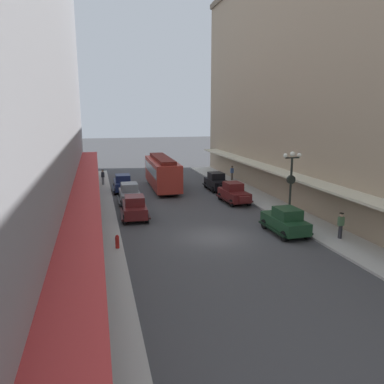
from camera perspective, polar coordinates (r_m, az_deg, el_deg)
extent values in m
plane|color=#424244|center=(24.55, 3.54, -6.98)|extent=(200.00, 200.00, 0.00)
cube|color=#B7B5AD|center=(23.43, -14.36, -8.12)|extent=(3.00, 60.00, 0.15)
cube|color=#B7B5AD|center=(27.70, 18.53, -5.21)|extent=(3.00, 60.00, 0.15)
cube|color=#939399|center=(22.75, -23.78, 23.46)|extent=(2.50, 60.00, 25.74)
cube|color=#BF3333|center=(22.62, -16.27, -1.22)|extent=(1.80, 54.00, 0.16)
cube|color=gray|center=(28.34, 25.05, 17.72)|extent=(2.50, 60.00, 22.64)
cube|color=beige|center=(27.33, 20.00, 0.79)|extent=(1.80, 54.00, 0.16)
cube|color=slate|center=(33.56, -9.57, -0.57)|extent=(1.70, 3.90, 0.80)
cube|color=slate|center=(33.65, -9.65, 0.76)|extent=(1.44, 1.70, 0.70)
cube|color=#8C9EA8|center=(33.65, -9.65, 0.76)|extent=(1.37, 1.67, 0.42)
cube|color=slate|center=(31.48, -9.22, -1.31)|extent=(0.94, 0.36, 0.52)
cube|color=#393A3D|center=(33.72, -7.94, -1.02)|extent=(0.24, 3.51, 0.12)
cube|color=#393A3D|center=(33.57, -11.16, -1.19)|extent=(0.24, 3.51, 0.12)
cylinder|color=black|center=(32.40, -7.90, -1.70)|extent=(0.22, 0.68, 0.68)
cylinder|color=black|center=(32.27, -10.75, -1.86)|extent=(0.22, 0.68, 0.68)
cylinder|color=black|center=(35.05, -8.43, -0.66)|extent=(0.22, 0.68, 0.68)
cylinder|color=black|center=(34.92, -11.06, -0.80)|extent=(0.22, 0.68, 0.68)
cube|color=#19234C|center=(38.76, -10.62, 1.10)|extent=(1.74, 3.92, 0.80)
cube|color=#19234C|center=(38.38, -10.64, 2.13)|extent=(1.46, 1.71, 0.70)
cube|color=#8C9EA8|center=(38.38, -10.64, 2.13)|extent=(1.38, 1.68, 0.42)
cube|color=#19234C|center=(40.84, -10.82, 1.72)|extent=(0.94, 0.37, 0.52)
cube|color=black|center=(38.78, -12.01, 0.56)|extent=(0.27, 3.51, 0.12)
cube|color=black|center=(38.88, -9.21, 0.71)|extent=(0.27, 3.51, 0.12)
cylinder|color=black|center=(40.14, -11.88, 0.84)|extent=(0.23, 0.68, 0.68)
cylinder|color=black|center=(40.22, -9.58, 0.96)|extent=(0.23, 0.68, 0.68)
cylinder|color=black|center=(37.46, -11.70, 0.05)|extent=(0.23, 0.68, 0.68)
cylinder|color=black|center=(37.56, -9.24, 0.17)|extent=(0.23, 0.68, 0.68)
cube|color=black|center=(39.06, 3.84, 1.37)|extent=(1.71, 3.90, 0.80)
cube|color=black|center=(39.16, 3.74, 2.51)|extent=(1.44, 1.70, 0.70)
cube|color=#8C9EA8|center=(39.16, 3.74, 2.51)|extent=(1.37, 1.67, 0.42)
cube|color=black|center=(37.07, 4.88, 0.84)|extent=(0.94, 0.36, 0.52)
cube|color=black|center=(39.43, 5.14, 0.97)|extent=(0.25, 3.51, 0.12)
cube|color=black|center=(38.83, 2.50, 0.84)|extent=(0.25, 3.51, 0.12)
cylinder|color=black|center=(38.14, 5.63, 0.46)|extent=(0.22, 0.68, 0.68)
cylinder|color=black|center=(37.62, 3.32, 0.33)|extent=(0.22, 0.68, 0.68)
cylinder|color=black|center=(40.66, 4.30, 1.22)|extent=(0.22, 0.68, 0.68)
cylinder|color=black|center=(40.17, 2.12, 1.11)|extent=(0.22, 0.68, 0.68)
cube|color=#591919|center=(28.86, -8.85, -2.64)|extent=(1.86, 3.97, 0.80)
cube|color=#591919|center=(28.43, -8.87, -1.31)|extent=(1.51, 1.76, 0.70)
cube|color=#8C9EA8|center=(28.43, -8.87, -1.31)|extent=(1.44, 1.72, 0.42)
cube|color=#591919|center=(30.91, -9.09, -1.56)|extent=(0.95, 0.40, 0.52)
cube|color=black|center=(28.91, -10.71, -3.34)|extent=(0.39, 3.52, 0.12)
cube|color=black|center=(29.00, -6.95, -3.16)|extent=(0.39, 3.52, 0.12)
cylinder|color=black|center=(30.25, -10.51, -2.80)|extent=(0.25, 0.69, 0.68)
cylinder|color=black|center=(30.33, -7.46, -2.65)|extent=(0.25, 0.69, 0.68)
cylinder|color=black|center=(27.62, -10.32, -4.23)|extent=(0.25, 0.69, 0.68)
cylinder|color=black|center=(27.70, -6.98, -4.07)|extent=(0.25, 0.69, 0.68)
cube|color=#193D23|center=(25.77, 14.13, -4.68)|extent=(1.79, 3.94, 0.80)
cube|color=#193D23|center=(25.36, 14.49, -3.21)|extent=(1.48, 1.73, 0.70)
cube|color=#8C9EA8|center=(25.36, 14.49, -3.21)|extent=(1.41, 1.70, 0.42)
cube|color=#193D23|center=(27.55, 11.93, -3.37)|extent=(0.94, 0.38, 0.52)
cube|color=black|center=(25.42, 12.22, -5.58)|extent=(0.32, 3.51, 0.12)
cube|color=black|center=(26.34, 15.89, -5.14)|extent=(0.32, 3.51, 0.12)
cylinder|color=black|center=(26.66, 11.11, -4.87)|extent=(0.24, 0.69, 0.68)
cylinder|color=black|center=(27.41, 14.13, -4.54)|extent=(0.24, 0.69, 0.68)
cylinder|color=black|center=(24.38, 14.02, -6.63)|extent=(0.24, 0.69, 0.68)
cylinder|color=black|center=(25.20, 17.23, -6.20)|extent=(0.24, 0.69, 0.68)
cube|color=#591919|center=(33.69, 6.50, -0.43)|extent=(1.89, 3.98, 0.80)
cube|color=#591919|center=(33.76, 6.36, 0.90)|extent=(1.52, 1.77, 0.70)
cube|color=#8C9EA8|center=(33.76, 6.36, 0.90)|extent=(1.45, 1.73, 0.42)
cube|color=#591919|center=(31.79, 8.05, -1.14)|extent=(0.95, 0.40, 0.52)
cube|color=black|center=(34.14, 7.95, -0.85)|extent=(0.41, 3.52, 0.12)
cube|color=black|center=(33.39, 5.00, -1.07)|extent=(0.41, 3.52, 0.12)
cylinder|color=black|center=(32.91, 8.73, -1.51)|extent=(0.25, 0.69, 0.68)
cylinder|color=black|center=(32.24, 6.15, -1.73)|extent=(0.25, 0.69, 0.68)
cylinder|color=black|center=(35.31, 6.80, -0.52)|extent=(0.25, 0.69, 0.68)
cylinder|color=black|center=(34.69, 4.36, -0.69)|extent=(0.25, 0.69, 0.68)
cube|color=#A52D23|center=(39.51, -4.61, 2.97)|extent=(2.66, 9.64, 2.70)
cube|color=#5B1913|center=(39.29, -4.65, 5.17)|extent=(1.64, 8.66, 0.36)
cube|color=#8C9EA8|center=(39.43, -4.62, 3.64)|extent=(2.67, 8.87, 0.95)
cube|color=black|center=(37.00, -3.87, -0.10)|extent=(2.02, 1.23, 0.40)
cube|color=black|center=(42.58, -5.19, 1.51)|extent=(2.02, 1.23, 0.40)
cube|color=black|center=(28.56, 14.71, -3.77)|extent=(0.44, 0.44, 0.50)
cylinder|color=black|center=(28.02, 14.97, 0.86)|extent=(0.16, 0.16, 4.20)
cube|color=black|center=(27.70, 15.21, 5.12)|extent=(1.10, 0.10, 0.10)
sphere|color=white|center=(27.41, 14.22, 5.48)|extent=(0.32, 0.32, 0.32)
sphere|color=white|center=(27.96, 16.21, 5.50)|extent=(0.32, 0.32, 0.32)
sphere|color=white|center=(27.67, 15.24, 5.70)|extent=(0.36, 0.36, 0.36)
cylinder|color=black|center=(27.93, 15.03, 1.86)|extent=(0.64, 0.18, 0.64)
cylinder|color=silver|center=(28.02, 14.93, 1.90)|extent=(0.56, 0.02, 0.56)
cylinder|color=#B21E19|center=(22.56, -11.46, -7.63)|extent=(0.24, 0.24, 0.70)
sphere|color=#B21E19|center=(22.44, -11.50, -6.74)|extent=(0.20, 0.20, 0.20)
cylinder|color=#4C4238|center=(23.57, -15.05, -6.75)|extent=(0.24, 0.24, 0.85)
cube|color=#4C724C|center=(23.36, -15.15, -5.11)|extent=(0.36, 0.22, 0.56)
sphere|color=#9E7051|center=(23.24, -15.20, -4.17)|extent=(0.22, 0.22, 0.22)
cylinder|color=black|center=(23.21, -15.22, -3.88)|extent=(0.28, 0.28, 0.04)
cylinder|color=#4C4238|center=(44.36, 6.18, 2.41)|extent=(0.24, 0.24, 0.85)
cube|color=#3F598C|center=(44.25, 6.20, 3.31)|extent=(0.36, 0.22, 0.56)
sphere|color=brown|center=(44.19, 6.21, 3.82)|extent=(0.22, 0.22, 0.22)
cylinder|color=black|center=(44.17, 6.22, 3.98)|extent=(0.28, 0.28, 0.04)
cylinder|color=#2D2D33|center=(25.58, 21.88, -5.72)|extent=(0.24, 0.24, 0.85)
cube|color=#4C724C|center=(25.38, 22.01, -4.21)|extent=(0.36, 0.22, 0.56)
sphere|color=beige|center=(25.28, 22.08, -3.33)|extent=(0.22, 0.22, 0.22)
cylinder|color=black|center=(25.25, 22.10, -3.07)|extent=(0.28, 0.28, 0.04)
cylinder|color=slate|center=(42.35, -13.56, 1.67)|extent=(0.24, 0.24, 0.85)
cube|color=#26262D|center=(42.24, -13.60, 2.61)|extent=(0.36, 0.22, 0.56)
sphere|color=beige|center=(42.17, -13.63, 3.15)|extent=(0.22, 0.22, 0.22)
cylinder|color=black|center=(42.16, -13.64, 3.31)|extent=(0.28, 0.28, 0.04)
cylinder|color=#2D2D33|center=(32.72, -15.85, -1.50)|extent=(0.24, 0.24, 0.85)
cube|color=white|center=(32.56, -15.93, -0.29)|extent=(0.36, 0.22, 0.56)
sphere|color=beige|center=(32.48, -15.97, 0.40)|extent=(0.22, 0.22, 0.22)
cylinder|color=black|center=(32.46, -15.98, 0.60)|extent=(0.28, 0.28, 0.04)
cylinder|color=#2D2D33|center=(34.61, -14.79, -0.70)|extent=(0.24, 0.24, 0.85)
cube|color=white|center=(34.47, -14.86, 0.44)|extent=(0.36, 0.22, 0.56)
sphere|color=tan|center=(34.39, -14.89, 1.09)|extent=(0.22, 0.22, 0.22)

